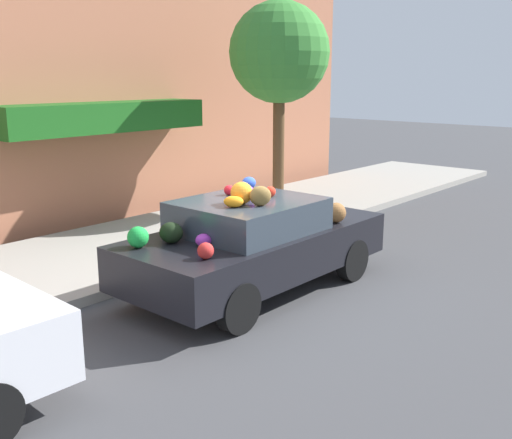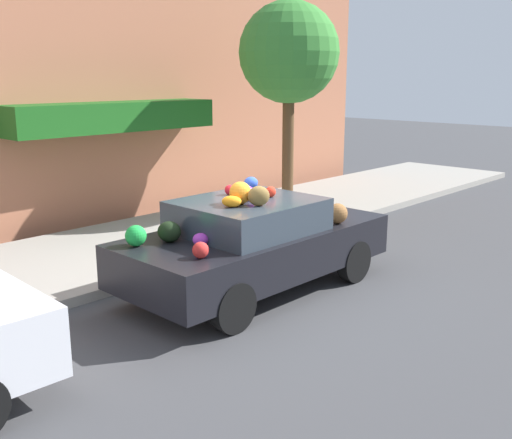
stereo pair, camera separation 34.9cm
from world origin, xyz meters
The scene contains 6 objects.
ground_plane centered at (0.00, 0.00, 0.00)m, with size 60.00×60.00×0.00m, color #424244.
sidewalk_curb centered at (0.00, 2.70, 0.07)m, with size 24.00×3.20×0.14m.
building_facade centered at (0.05, 4.91, 2.81)m, with size 18.00×1.20×5.70m.
street_tree centered at (3.69, 2.46, 3.36)m, with size 2.04×2.04×4.27m.
fire_hydrant centered at (1.76, 1.72, 0.49)m, with size 0.20×0.20×0.70m.
art_car centered at (-0.02, -0.14, 0.71)m, with size 3.97×1.79×1.61m.
Camera 1 is at (-6.02, -5.42, 2.96)m, focal length 42.00 mm.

